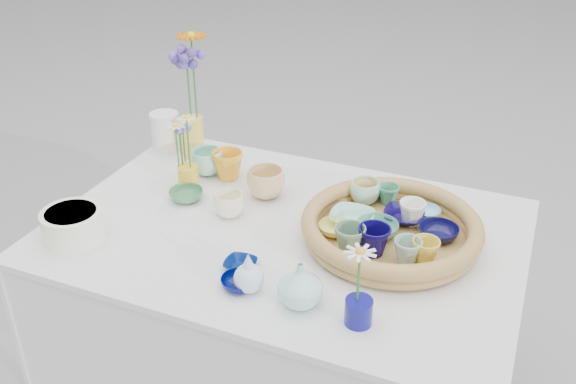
% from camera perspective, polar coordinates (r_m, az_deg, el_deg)
% --- Properties ---
extents(wicker_tray, '(0.47, 0.47, 0.08)m').
position_cam_1_polar(wicker_tray, '(1.70, 9.14, -3.29)').
color(wicker_tray, '#8D603D').
rests_on(wicker_tray, display_table).
extents(tray_ceramic_0, '(0.12, 0.12, 0.03)m').
position_cam_1_polar(tray_ceramic_0, '(1.78, 10.25, -2.14)').
color(tray_ceramic_0, '#0D0444').
rests_on(tray_ceramic_0, wicker_tray).
extents(tray_ceramic_1, '(0.13, 0.13, 0.03)m').
position_cam_1_polar(tray_ceramic_1, '(1.72, 13.23, -3.54)').
color(tray_ceramic_1, '#0B0A3A').
rests_on(tray_ceramic_1, wicker_tray).
extents(tray_ceramic_2, '(0.09, 0.09, 0.06)m').
position_cam_1_polar(tray_ceramic_2, '(1.61, 12.10, -5.18)').
color(tray_ceramic_2, yellow).
rests_on(tray_ceramic_2, wicker_tray).
extents(tray_ceramic_3, '(0.11, 0.11, 0.03)m').
position_cam_1_polar(tray_ceramic_3, '(1.70, 7.93, -3.28)').
color(tray_ceramic_3, '#4A9675').
rests_on(tray_ceramic_3, wicker_tray).
extents(tray_ceramic_4, '(0.10, 0.10, 0.07)m').
position_cam_1_polar(tray_ceramic_4, '(1.62, 5.51, -4.24)').
color(tray_ceramic_4, slate).
rests_on(tray_ceramic_4, wicker_tray).
extents(tray_ceramic_5, '(0.12, 0.12, 0.03)m').
position_cam_1_polar(tray_ceramic_5, '(1.75, 5.70, -2.31)').
color(tray_ceramic_5, '#8DCFBC').
rests_on(tray_ceramic_5, wicker_tray).
extents(tray_ceramic_6, '(0.11, 0.11, 0.07)m').
position_cam_1_polar(tray_ceramic_6, '(1.84, 6.86, 0.01)').
color(tray_ceramic_6, '#BBEFD4').
rests_on(tray_ceramic_6, wicker_tray).
extents(tray_ceramic_7, '(0.08, 0.08, 0.07)m').
position_cam_1_polar(tray_ceramic_7, '(1.76, 10.96, -1.84)').
color(tray_ceramic_7, white).
rests_on(tray_ceramic_7, wicker_tray).
extents(tray_ceramic_8, '(0.10, 0.10, 0.02)m').
position_cam_1_polar(tray_ceramic_8, '(1.81, 12.24, -1.81)').
color(tray_ceramic_8, '#86E6FF').
rests_on(tray_ceramic_8, wicker_tray).
extents(tray_ceramic_9, '(0.10, 0.10, 0.08)m').
position_cam_1_polar(tray_ceramic_9, '(1.62, 7.65, -4.31)').
color(tray_ceramic_9, '#0B0443').
rests_on(tray_ceramic_9, wicker_tray).
extents(tray_ceramic_10, '(0.10, 0.10, 0.03)m').
position_cam_1_polar(tray_ceramic_10, '(1.70, 4.16, -3.28)').
color(tray_ceramic_10, '#F8E967').
rests_on(tray_ceramic_10, wicker_tray).
extents(tray_ceramic_11, '(0.08, 0.08, 0.07)m').
position_cam_1_polar(tray_ceramic_11, '(1.60, 10.55, -5.24)').
color(tray_ceramic_11, '#8CB4AA').
rests_on(tray_ceramic_11, wicker_tray).
extents(tray_ceramic_12, '(0.07, 0.07, 0.06)m').
position_cam_1_polar(tray_ceramic_12, '(1.84, 8.92, -0.24)').
color(tray_ceramic_12, '#3D9974').
rests_on(tray_ceramic_12, wicker_tray).
extents(loose_ceramic_0, '(0.12, 0.12, 0.09)m').
position_cam_1_polar(loose_ceramic_0, '(1.99, -5.37, 2.38)').
color(loose_ceramic_0, '#FEAB22').
rests_on(loose_ceramic_0, display_table).
extents(loose_ceramic_1, '(0.15, 0.15, 0.09)m').
position_cam_1_polar(loose_ceramic_1, '(1.89, -1.99, 0.79)').
color(loose_ceramic_1, '#E4BC7D').
rests_on(loose_ceramic_1, display_table).
extents(loose_ceramic_2, '(0.13, 0.13, 0.03)m').
position_cam_1_polar(loose_ceramic_2, '(1.90, -9.04, -0.27)').
color(loose_ceramic_2, '#478454').
rests_on(loose_ceramic_2, display_table).
extents(loose_ceramic_3, '(0.10, 0.10, 0.07)m').
position_cam_1_polar(loose_ceramic_3, '(1.80, -5.27, -1.13)').
color(loose_ceramic_3, white).
rests_on(loose_ceramic_3, display_table).
extents(loose_ceramic_4, '(0.08, 0.08, 0.02)m').
position_cam_1_polar(loose_ceramic_4, '(1.60, -4.25, -6.44)').
color(loose_ceramic_4, '#00185D').
rests_on(loose_ceramic_4, display_table).
extents(loose_ceramic_5, '(0.13, 0.13, 0.08)m').
position_cam_1_polar(loose_ceramic_5, '(2.03, -7.22, 2.66)').
color(loose_ceramic_5, '#9DEBD8').
rests_on(loose_ceramic_5, display_table).
extents(loose_ceramic_6, '(0.11, 0.11, 0.03)m').
position_cam_1_polar(loose_ceramic_6, '(1.54, -4.35, -8.06)').
color(loose_ceramic_6, '#020B56').
rests_on(loose_ceramic_6, display_table).
extents(fluted_bowl, '(0.20, 0.20, 0.08)m').
position_cam_1_polar(fluted_bowl, '(1.78, -18.58, -2.82)').
color(fluted_bowl, white).
rests_on(fluted_bowl, display_table).
extents(bud_vase_paleblue, '(0.09, 0.09, 0.11)m').
position_cam_1_polar(bud_vase_paleblue, '(1.50, -3.52, -7.09)').
color(bud_vase_paleblue, silver).
rests_on(bud_vase_paleblue, display_table).
extents(bud_vase_seafoam, '(0.13, 0.13, 0.11)m').
position_cam_1_polar(bud_vase_seafoam, '(1.46, 1.08, -8.20)').
color(bud_vase_seafoam, '#ABEBE1').
rests_on(bud_vase_seafoam, display_table).
extents(bud_vase_cobalt, '(0.08, 0.08, 0.06)m').
position_cam_1_polar(bud_vase_cobalt, '(1.43, 6.29, -10.52)').
color(bud_vase_cobalt, navy).
rests_on(bud_vase_cobalt, display_table).
extents(single_daisy, '(0.08, 0.08, 0.14)m').
position_cam_1_polar(single_daisy, '(1.38, 6.29, -7.47)').
color(single_daisy, white).
rests_on(single_daisy, bud_vase_cobalt).
extents(tall_vase_yellow, '(0.09, 0.09, 0.14)m').
position_cam_1_polar(tall_vase_yellow, '(2.14, -8.46, 4.85)').
color(tall_vase_yellow, yellow).
rests_on(tall_vase_yellow, display_table).
extents(gerbera, '(0.14, 0.14, 0.29)m').
position_cam_1_polar(gerbera, '(2.07, -8.35, 10.02)').
color(gerbera, '#D46500').
rests_on(gerbera, tall_vase_yellow).
extents(hydrangea, '(0.10, 0.10, 0.28)m').
position_cam_1_polar(hydrangea, '(2.08, -8.80, 9.05)').
color(hydrangea, '#4C3C94').
rests_on(hydrangea, tall_vase_yellow).
extents(white_pitcher, '(0.16, 0.13, 0.13)m').
position_cam_1_polar(white_pitcher, '(2.21, -10.84, 5.30)').
color(white_pitcher, white).
rests_on(white_pitcher, display_table).
extents(daisy_cup, '(0.07, 0.07, 0.07)m').
position_cam_1_polar(daisy_cup, '(1.97, -8.87, 1.37)').
color(daisy_cup, yellow).
rests_on(daisy_cup, display_table).
extents(daisy_posy, '(0.10, 0.10, 0.16)m').
position_cam_1_polar(daisy_posy, '(1.93, -9.18, 4.52)').
color(daisy_posy, white).
rests_on(daisy_posy, daisy_cup).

